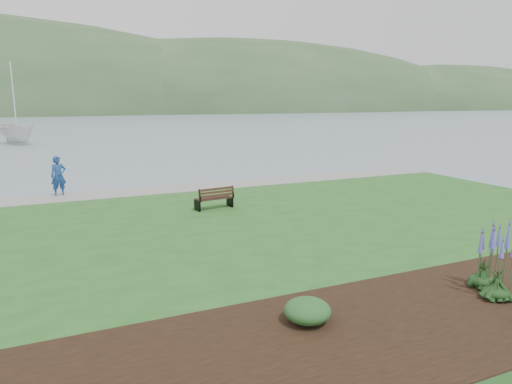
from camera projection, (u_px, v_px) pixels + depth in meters
ground at (210, 230)px, 18.24m from camera, size 600.00×600.00×0.00m
lawn at (228, 239)px, 16.41m from camera, size 34.00×20.00×0.40m
shoreline_path at (170, 189)px, 24.35m from camera, size 34.00×2.20×0.03m
garden_bed at (466, 306)px, 10.57m from camera, size 24.00×4.40×0.04m
far_hillside at (123, 113)px, 178.52m from camera, size 580.00×80.00×38.00m
park_bench at (215, 198)px, 19.93m from camera, size 1.72×0.88×1.02m
person at (58, 173)px, 22.52m from camera, size 0.95×0.74×2.34m
sailboat at (19, 144)px, 53.21m from camera, size 15.33×15.42×29.75m
echium_0 at (499, 263)px, 10.75m from camera, size 0.62×0.62×2.07m
echium_1 at (484, 260)px, 11.47m from camera, size 0.62×0.62×1.80m
shrub_0 at (307, 311)px, 9.72m from camera, size 1.01×1.01×0.51m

